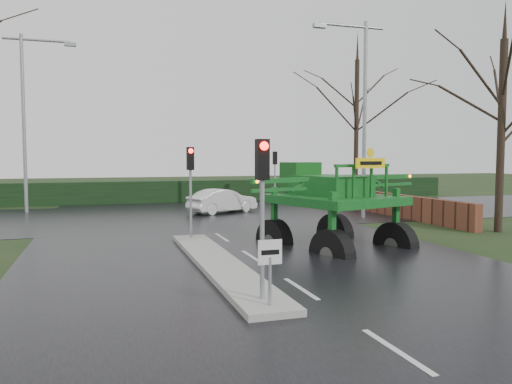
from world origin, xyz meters
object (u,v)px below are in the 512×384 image
object	(u,v)px
street_light_right	(359,101)
street_light_left_far	(29,107)
keep_left_sign	(270,262)
crop_sprayer	(328,192)
traffic_signal_mid	(190,172)
traffic_signal_far	(275,166)
white_sedan	(223,213)
traffic_signal_near	(262,184)

from	to	relation	value
street_light_right	street_light_left_far	size ratio (longest dim) A/B	1.00
keep_left_sign	crop_sprayer	xyz separation A→B (m)	(3.78, 5.19, 0.98)
traffic_signal_mid	street_light_right	world-z (taller)	street_light_right
traffic_signal_mid	street_light_left_far	world-z (taller)	street_light_left_far
keep_left_sign	traffic_signal_far	distance (m)	22.93
traffic_signal_far	crop_sprayer	size ratio (longest dim) A/B	0.48
keep_left_sign	street_light_left_far	xyz separation A→B (m)	(-6.89, 21.50, 4.93)
crop_sprayer	keep_left_sign	bearing A→B (deg)	-143.34
traffic_signal_far	street_light_left_far	size ratio (longest dim) A/B	0.35
traffic_signal_mid	white_sedan	xyz separation A→B (m)	(3.40, 8.96, -2.59)
street_light_right	crop_sprayer	bearing A→B (deg)	-124.54
traffic_signal_mid	traffic_signal_far	xyz separation A→B (m)	(7.80, 12.52, 0.00)
street_light_left_far	crop_sprayer	distance (m)	19.89
keep_left_sign	traffic_signal_near	xyz separation A→B (m)	(0.00, 0.49, 1.53)
traffic_signal_near	street_light_right	xyz separation A→B (m)	(9.49, 13.01, 3.40)
keep_left_sign	traffic_signal_far	bearing A→B (deg)	70.07
keep_left_sign	traffic_signal_far	world-z (taller)	traffic_signal_far
traffic_signal_near	street_light_left_far	world-z (taller)	street_light_left_far
keep_left_sign	crop_sprayer	bearing A→B (deg)	53.97
keep_left_sign	traffic_signal_near	bearing A→B (deg)	90.00
traffic_signal_near	traffic_signal_mid	bearing A→B (deg)	90.00
street_light_right	white_sedan	xyz separation A→B (m)	(-6.10, 4.45, -5.99)
white_sedan	traffic_signal_near	bearing A→B (deg)	144.74
traffic_signal_far	street_light_right	distance (m)	8.86
traffic_signal_far	traffic_signal_near	bearing A→B (deg)	69.64
street_light_right	crop_sprayer	distance (m)	10.83
traffic_signal_near	traffic_signal_mid	xyz separation A→B (m)	(0.00, 8.50, 0.00)
traffic_signal_far	white_sedan	bearing A→B (deg)	38.91
keep_left_sign	crop_sprayer	size ratio (longest dim) A/B	0.18
keep_left_sign	traffic_signal_far	size ratio (longest dim) A/B	0.38
white_sedan	street_light_left_far	bearing A→B (deg)	46.74
keep_left_sign	white_sedan	world-z (taller)	keep_left_sign
traffic_signal_mid	street_light_left_far	bearing A→B (deg)	118.86
street_light_left_far	crop_sprayer	xyz separation A→B (m)	(10.67, -16.31, -3.95)
keep_left_sign	white_sedan	bearing A→B (deg)	79.28
traffic_signal_mid	street_light_left_far	distance (m)	14.68
keep_left_sign	traffic_signal_mid	size ratio (longest dim) A/B	0.38
traffic_signal_near	traffic_signal_far	bearing A→B (deg)	69.64
traffic_signal_mid	crop_sprayer	xyz separation A→B (m)	(3.78, -3.80, -0.55)
street_light_right	white_sedan	size ratio (longest dim) A/B	2.46
traffic_signal_near	traffic_signal_mid	distance (m)	8.50
traffic_signal_near	traffic_signal_mid	world-z (taller)	same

